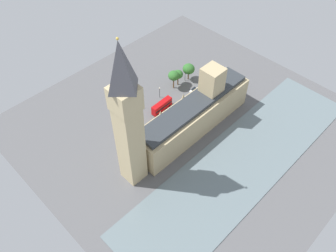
{
  "coord_description": "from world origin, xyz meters",
  "views": [
    {
      "loc": [
        -63.07,
        75.83,
        107.46
      ],
      "look_at": [
        1.0,
        11.39,
        7.91
      ],
      "focal_mm": 37.03,
      "sensor_mm": 36.0,
      "label": 1
    }
  ],
  "objects": [
    {
      "name": "ground_plane",
      "position": [
        0.0,
        0.0,
        0.0
      ],
      "size": [
        125.76,
        125.76,
        0.0
      ],
      "primitive_type": "plane",
      "color": "#565659"
    },
    {
      "name": "street_lamp_far_end",
      "position": [
        21.21,
        -20.4,
        4.72
      ],
      "size": [
        0.56,
        0.56,
        6.83
      ],
      "color": "black",
      "rests_on": "ground"
    },
    {
      "name": "plane_tree_under_trees",
      "position": [
        21.67,
        -15.93,
        5.94
      ],
      "size": [
        4.63,
        4.63,
        7.97
      ],
      "color": "brown",
      "rests_on": "ground"
    },
    {
      "name": "double_decker_bus_midblock",
      "position": [
        14.61,
        1.54,
        2.63
      ],
      "size": [
        2.95,
        10.58,
        4.75
      ],
      "rotation": [
        0.0,
        0.0,
        3.18
      ],
      "color": "#B20C0F",
      "rests_on": "ground"
    },
    {
      "name": "plane_tree_corner",
      "position": [
        20.81,
        -22.24,
        6.07
      ],
      "size": [
        5.65,
        5.65,
        8.5
      ],
      "color": "brown",
      "rests_on": "ground"
    },
    {
      "name": "car_yellow_cab_trailing",
      "position": [
        13.65,
        18.51,
        0.88
      ],
      "size": [
        1.9,
        4.01,
        1.74
      ],
      "rotation": [
        0.0,
        0.0,
        -0.0
      ],
      "color": "gold",
      "rests_on": "ground"
    },
    {
      "name": "parliament_building",
      "position": [
        -1.99,
        -1.29,
        7.93
      ],
      "size": [
        12.64,
        55.76,
        25.63
      ],
      "color": "tan",
      "rests_on": "ground"
    },
    {
      "name": "clock_tower",
      "position": [
        -2.35,
        32.52,
        30.73
      ],
      "size": [
        8.16,
        8.16,
        59.36
      ],
      "color": "tan",
      "rests_on": "ground"
    },
    {
      "name": "river_thames",
      "position": [
        -27.27,
        0.0,
        0.12
      ],
      "size": [
        29.15,
        113.18,
        0.25
      ],
      "primitive_type": "cube",
      "color": "slate",
      "rests_on": "ground"
    },
    {
      "name": "street_lamp_near_tower",
      "position": [
        21.22,
        -3.61,
        4.12
      ],
      "size": [
        0.56,
        0.56,
        5.85
      ],
      "color": "black",
      "rests_on": "ground"
    },
    {
      "name": "pedestrian_kerbside",
      "position": [
        7.63,
        17.32,
        0.68
      ],
      "size": [
        0.45,
        0.55,
        1.5
      ],
      "rotation": [
        0.0,
        0.0,
        0.07
      ],
      "color": "#336B60",
      "rests_on": "ground"
    },
    {
      "name": "car_white_by_river_gate",
      "position": [
        12.83,
        -17.52,
        0.89
      ],
      "size": [
        2.01,
        4.42,
        1.74
      ],
      "rotation": [
        0.0,
        0.0,
        -0.02
      ],
      "color": "silver",
      "rests_on": "ground"
    },
    {
      "name": "plane_tree_opposite_hall",
      "position": [
        21.42,
        -12.8,
        7.15
      ],
      "size": [
        5.11,
        5.11,
        9.39
      ],
      "color": "brown",
      "rests_on": "ground"
    }
  ]
}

